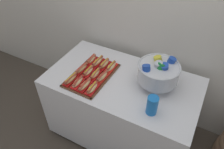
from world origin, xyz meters
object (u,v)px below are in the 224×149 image
at_px(hot_dog_8, 91,60).
at_px(cup_stack, 152,105).
at_px(hot_dog_9, 98,62).
at_px(punch_bowl, 158,72).
at_px(hot_dog_2, 85,85).
at_px(hot_dog_1, 78,82).
at_px(hot_dog_0, 71,79).
at_px(hot_dog_7, 102,77).
at_px(buffet_table, 121,107).
at_px(hot_dog_11, 111,67).
at_px(hot_dog_6, 95,74).
at_px(hot_dog_4, 82,69).
at_px(hot_dog_5, 88,72).
at_px(serving_tray, 92,75).
at_px(hot_dog_3, 92,88).
at_px(hot_dog_10, 104,64).

distance_m(hot_dog_8, cup_stack, 0.81).
relative_size(hot_dog_9, punch_bowl, 0.52).
bearing_deg(hot_dog_2, hot_dog_1, 178.99).
height_order(hot_dog_0, hot_dog_9, same).
height_order(hot_dog_1, hot_dog_7, hot_dog_7).
relative_size(buffet_table, hot_dog_9, 7.59).
relative_size(punch_bowl, cup_stack, 2.18).
bearing_deg(hot_dog_11, hot_dog_6, -115.45).
height_order(hot_dog_4, hot_dog_5, hot_dog_4).
bearing_deg(hot_dog_4, hot_dog_5, -1.01).
bearing_deg(serving_tray, hot_dog_9, 101.79).
height_order(hot_dog_3, punch_bowl, punch_bowl).
bearing_deg(hot_dog_5, hot_dog_0, -115.45).
bearing_deg(hot_dog_7, hot_dog_1, -133.28).
height_order(hot_dog_2, hot_dog_4, hot_dog_4).
height_order(hot_dog_9, hot_dog_11, hot_dog_9).
relative_size(buffet_table, hot_dog_8, 8.96).
bearing_deg(hot_dog_1, hot_dog_11, 64.55).
bearing_deg(buffet_table, hot_dog_9, 164.54).
xyz_separation_m(hot_dog_4, hot_dog_8, (0.00, 0.16, -0.00)).
relative_size(hot_dog_6, hot_dog_8, 1.01).
height_order(hot_dog_5, hot_dog_9, hot_dog_9).
distance_m(hot_dog_6, hot_dog_10, 0.17).
distance_m(hot_dog_3, hot_dog_11, 0.33).
distance_m(hot_dog_6, hot_dog_11, 0.18).
xyz_separation_m(hot_dog_5, punch_bowl, (0.61, 0.16, 0.12)).
height_order(buffet_table, hot_dog_2, hot_dog_2).
bearing_deg(hot_dog_10, punch_bowl, -0.68).
bearing_deg(punch_bowl, hot_dog_9, 179.28).
distance_m(hot_dog_0, hot_dog_3, 0.23).
bearing_deg(serving_tray, hot_dog_10, 76.19).
bearing_deg(hot_dog_10, hot_dog_4, -133.28).
distance_m(punch_bowl, cup_stack, 0.32).
relative_size(hot_dog_0, punch_bowl, 0.48).
bearing_deg(hot_dog_4, hot_dog_6, -1.01).
relative_size(hot_dog_4, hot_dog_7, 1.03).
height_order(hot_dog_7, hot_dog_11, hot_dog_7).
xyz_separation_m(hot_dog_9, hot_dog_11, (0.15, -0.00, -0.00)).
relative_size(hot_dog_6, cup_stack, 0.97).
xyz_separation_m(hot_dog_5, hot_dog_10, (0.08, 0.16, 0.00)).
height_order(hot_dog_4, hot_dog_7, hot_dog_4).
xyz_separation_m(hot_dog_2, cup_stack, (0.60, 0.02, 0.05)).
relative_size(buffet_table, cup_stack, 8.58).
distance_m(hot_dog_2, hot_dog_6, 0.17).
xyz_separation_m(hot_dog_7, hot_dog_11, (0.00, 0.16, -0.00)).
height_order(serving_tray, hot_dog_3, hot_dog_3).
xyz_separation_m(buffet_table, hot_dog_3, (-0.17, -0.25, 0.41)).
height_order(hot_dog_0, hot_dog_6, hot_dog_0).
xyz_separation_m(serving_tray, hot_dog_11, (0.12, 0.16, 0.03)).
bearing_deg(buffet_table, hot_dog_0, -148.41).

